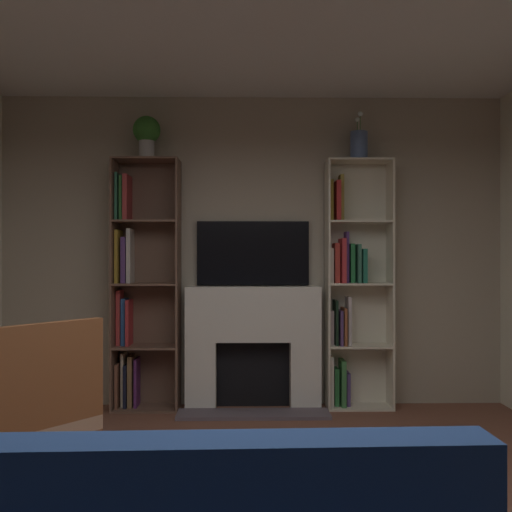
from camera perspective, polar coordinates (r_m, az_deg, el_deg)
wall_back_accent at (r=5.38m, az=-0.31°, el=0.54°), size 4.81×0.06×2.89m
fireplace at (r=5.28m, az=-0.29°, el=-8.68°), size 1.33×0.55×1.11m
tv at (r=5.32m, az=-0.31°, el=0.28°), size 1.04×0.06×0.60m
bookshelf_left at (r=5.33m, az=-11.62°, el=-3.20°), size 0.60×0.32×2.27m
bookshelf_right at (r=5.34m, az=9.48°, el=-3.14°), size 0.60×0.29×2.27m
potted_plant at (r=5.40m, az=-10.89°, el=11.96°), size 0.25×0.25×0.39m
vase_with_flowers at (r=5.40m, az=10.27°, el=10.87°), size 0.16×0.16×0.45m
armchair at (r=3.43m, az=-21.90°, el=-14.64°), size 0.89×0.90×1.04m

